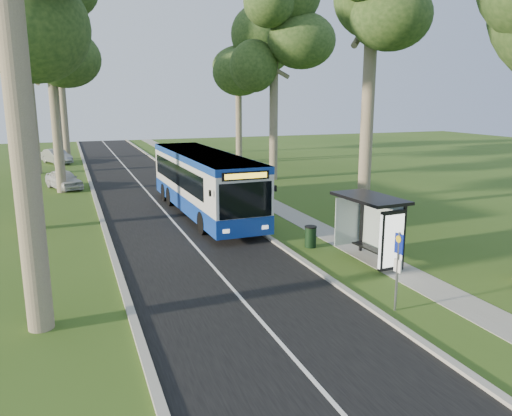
# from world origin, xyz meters

# --- Properties ---
(ground) EXTENTS (120.00, 120.00, 0.00)m
(ground) POSITION_xyz_m (0.00, 0.00, 0.00)
(ground) COLOR #2F4F18
(ground) RESTS_ON ground
(road) EXTENTS (7.00, 100.00, 0.02)m
(road) POSITION_xyz_m (-3.50, 10.00, 0.01)
(road) COLOR black
(road) RESTS_ON ground
(kerb_east) EXTENTS (0.25, 100.00, 0.12)m
(kerb_east) POSITION_xyz_m (0.00, 10.00, 0.06)
(kerb_east) COLOR #9E9B93
(kerb_east) RESTS_ON ground
(kerb_west) EXTENTS (0.25, 100.00, 0.12)m
(kerb_west) POSITION_xyz_m (-7.00, 10.00, 0.06)
(kerb_west) COLOR #9E9B93
(kerb_west) RESTS_ON ground
(centre_line) EXTENTS (0.12, 100.00, 0.00)m
(centre_line) POSITION_xyz_m (-3.50, 10.00, 0.02)
(centre_line) COLOR white
(centre_line) RESTS_ON road
(footpath) EXTENTS (1.50, 100.00, 0.02)m
(footpath) POSITION_xyz_m (3.00, 10.00, 0.01)
(footpath) COLOR gray
(footpath) RESTS_ON ground
(bus) EXTENTS (3.07, 13.08, 3.45)m
(bus) POSITION_xyz_m (-1.53, 8.00, 1.79)
(bus) COLOR silver
(bus) RESTS_ON ground
(bus_stop_sign) EXTENTS (0.09, 0.35, 2.48)m
(bus_stop_sign) POSITION_xyz_m (0.65, -6.55, 1.55)
(bus_stop_sign) COLOR gray
(bus_stop_sign) RESTS_ON ground
(bus_shelter) EXTENTS (1.88, 3.21, 2.67)m
(bus_shelter) POSITION_xyz_m (2.55, -2.71, 1.88)
(bus_shelter) COLOR black
(bus_shelter) RESTS_ON ground
(litter_bin) EXTENTS (0.54, 0.54, 0.94)m
(litter_bin) POSITION_xyz_m (1.22, 0.35, 0.48)
(litter_bin) COLOR black
(litter_bin) RESTS_ON ground
(car_white) EXTENTS (2.88, 4.27, 1.35)m
(car_white) POSITION_xyz_m (-8.85, 19.33, 0.68)
(car_white) COLOR silver
(car_white) RESTS_ON ground
(car_silver) EXTENTS (3.09, 4.54, 1.42)m
(car_silver) POSITION_xyz_m (-9.50, 34.44, 0.71)
(car_silver) COLOR #9C9EA3
(car_silver) RESTS_ON ground
(tree_west_c) EXTENTS (5.20, 5.20, 14.08)m
(tree_west_c) POSITION_xyz_m (-9.00, 18.00, 10.44)
(tree_west_c) COLOR #7A6B56
(tree_west_c) RESTS_ON ground
(tree_west_e) EXTENTS (5.20, 5.20, 15.77)m
(tree_west_e) POSITION_xyz_m (-8.50, 38.00, 11.68)
(tree_west_e) COLOR #7A6B56
(tree_west_e) RESTS_ON ground
(tree_east_c) EXTENTS (5.20, 5.20, 14.65)m
(tree_east_c) POSITION_xyz_m (6.80, 18.00, 10.86)
(tree_east_c) COLOR #7A6B56
(tree_east_c) RESTS_ON ground
(tree_east_d) EXTENTS (5.20, 5.20, 13.59)m
(tree_east_d) POSITION_xyz_m (8.00, 30.00, 10.08)
(tree_east_d) COLOR #7A6B56
(tree_east_d) RESTS_ON ground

